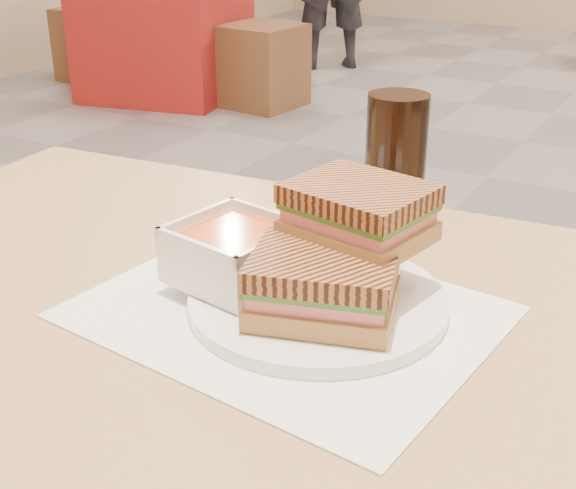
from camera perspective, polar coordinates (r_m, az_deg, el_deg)
The scene contains 10 objects.
main_table at distance 0.81m, azimuth 0.57°, elevation -12.61°, with size 1.26×0.81×0.75m.
tray_liner at distance 0.76m, azimuth -0.13°, elevation -5.07°, with size 0.42×0.34×0.00m.
plate at distance 0.76m, azimuth 2.23°, elevation -4.27°, with size 0.26×0.26×0.01m.
soup_bowl at distance 0.78m, azimuth -3.99°, elevation -0.76°, with size 0.13×0.13×0.06m.
panini_lower at distance 0.71m, azimuth 2.69°, elevation -2.94°, with size 0.16×0.14×0.06m.
panini_upper at distance 0.75m, azimuth 5.30°, elevation 2.42°, with size 0.14×0.13×0.06m.
cola_glass at distance 0.96m, azimuth 8.04°, elevation 6.36°, with size 0.08×0.08×0.16m.
bg_table_0 at distance 4.88m, azimuth -9.16°, elevation 15.34°, with size 1.02×1.02×0.75m.
bg_chair_0l at distance 5.44m, azimuth -14.14°, elevation 14.32°, with size 0.42×0.42×0.47m.
bg_chair_0r at distance 4.56m, azimuth -1.94°, elevation 13.18°, with size 0.45×0.45×0.47m.
Camera 1 is at (0.35, -2.58, 1.13)m, focal length 47.60 mm.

